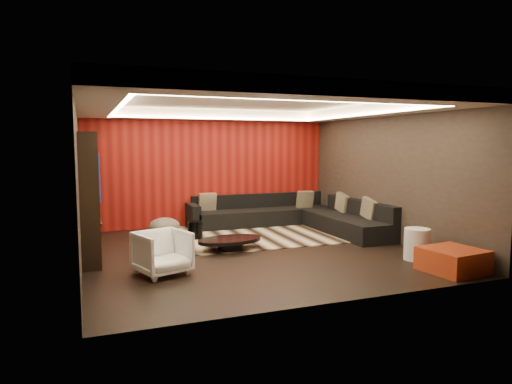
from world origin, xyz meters
name	(u,v)px	position (x,y,z in m)	size (l,w,h in m)	color
floor	(252,252)	(0.00, 0.00, -0.01)	(6.00, 6.00, 0.02)	black
ceiling	(252,100)	(0.00, 0.00, 2.81)	(6.00, 6.00, 0.02)	silver
wall_back	(210,169)	(0.00, 3.01, 1.40)	(6.00, 0.02, 2.80)	black
wall_left	(78,182)	(-3.01, 0.00, 1.40)	(0.02, 6.00, 2.80)	black
wall_right	(388,173)	(3.01, 0.00, 1.40)	(0.02, 6.00, 2.80)	black
red_feature_wall	(210,169)	(0.00, 2.97, 1.40)	(5.98, 0.05, 2.78)	#6B0C0A
soffit_back	(213,115)	(0.00, 2.70, 2.69)	(6.00, 0.60, 0.22)	silver
soffit_front	(326,90)	(0.00, -2.70, 2.69)	(6.00, 0.60, 0.22)	silver
soffit_left	(95,101)	(-2.70, 0.00, 2.69)	(0.60, 4.80, 0.22)	silver
soffit_right	(377,110)	(2.70, 0.00, 2.69)	(0.60, 4.80, 0.22)	silver
cove_back	(217,118)	(0.00, 2.36, 2.60)	(4.80, 0.08, 0.04)	#FFD899
cove_front	(314,100)	(0.00, -2.36, 2.60)	(4.80, 0.08, 0.04)	#FFD899
cove_left	(118,108)	(-2.36, 0.00, 2.60)	(0.08, 4.80, 0.04)	#FFD899
cove_right	(363,114)	(2.36, 0.00, 2.60)	(0.08, 4.80, 0.04)	#FFD899
tv_surround	(89,196)	(-2.85, 0.60, 1.10)	(0.30, 2.00, 2.20)	black
tv_screen	(98,176)	(-2.69, 0.60, 1.45)	(0.04, 1.30, 0.80)	black
tv_shelf	(99,218)	(-2.69, 0.60, 0.70)	(0.04, 1.60, 0.04)	black
rug	(249,235)	(0.46, 1.46, 0.01)	(4.00, 3.00, 0.02)	tan
coffee_table	(230,244)	(-0.38, 0.21, 0.13)	(1.27, 1.27, 0.21)	black
drum_stool	(195,230)	(-0.75, 1.44, 0.20)	(0.31, 0.31, 0.36)	black
striped_pouf	(164,226)	(-1.29, 2.10, 0.21)	(0.68, 0.68, 0.37)	#B7AB8E
white_side_table	(417,244)	(2.45, -1.62, 0.27)	(0.44, 0.44, 0.55)	silver
orange_ottoman	(453,260)	(2.47, -2.43, 0.18)	(0.83, 0.83, 0.37)	#A32515
armchair	(162,253)	(-1.83, -0.95, 0.34)	(0.73, 0.75, 0.68)	white
sectional_sofa	(293,217)	(1.73, 1.86, 0.26)	(3.65, 3.50, 0.75)	black
throw_pillows	(304,203)	(1.94, 1.71, 0.62)	(3.22, 2.75, 0.50)	#C1B38E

